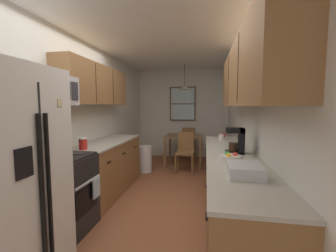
# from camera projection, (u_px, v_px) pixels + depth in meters

# --- Properties ---
(ground_plane) EXTENTS (12.00, 12.00, 0.00)m
(ground_plane) POSITION_uv_depth(u_px,v_px,m) (167.00, 189.00, 3.96)
(ground_plane) COLOR brown
(wall_left) EXTENTS (0.10, 9.00, 2.55)m
(wall_left) POSITION_uv_depth(u_px,v_px,m) (96.00, 118.00, 4.08)
(wall_left) COLOR silver
(wall_left) RESTS_ON ground
(wall_right) EXTENTS (0.10, 9.00, 2.55)m
(wall_right) POSITION_uv_depth(u_px,v_px,m) (247.00, 120.00, 3.62)
(wall_right) COLOR silver
(wall_right) RESTS_ON ground
(wall_back) EXTENTS (4.40, 0.10, 2.55)m
(wall_back) POSITION_uv_depth(u_px,v_px,m) (183.00, 114.00, 6.45)
(wall_back) COLOR silver
(wall_back) RESTS_ON ground
(ceiling_slab) EXTENTS (4.40, 9.00, 0.08)m
(ceiling_slab) POSITION_uv_depth(u_px,v_px,m) (167.00, 42.00, 3.73)
(ceiling_slab) COLOR white
(refrigerator) EXTENTS (0.73, 0.80, 1.83)m
(refrigerator) POSITION_uv_depth(u_px,v_px,m) (6.00, 177.00, 1.79)
(refrigerator) COLOR white
(refrigerator) RESTS_ON ground
(stove_range) EXTENTS (0.66, 0.65, 1.10)m
(stove_range) POSITION_uv_depth(u_px,v_px,m) (62.00, 193.00, 2.57)
(stove_range) COLOR black
(stove_range) RESTS_ON ground
(microwave_over_range) EXTENTS (0.39, 0.64, 0.35)m
(microwave_over_range) POSITION_uv_depth(u_px,v_px,m) (48.00, 90.00, 2.48)
(microwave_over_range) COLOR silver
(counter_left) EXTENTS (0.64, 1.80, 0.90)m
(counter_left) POSITION_uv_depth(u_px,v_px,m) (108.00, 167.00, 3.78)
(counter_left) COLOR olive
(counter_left) RESTS_ON ground
(upper_cabinets_left) EXTENTS (0.33, 1.88, 0.64)m
(upper_cabinets_left) POSITION_uv_depth(u_px,v_px,m) (96.00, 85.00, 3.63)
(upper_cabinets_left) COLOR olive
(counter_right) EXTENTS (0.64, 3.20, 0.90)m
(counter_right) POSITION_uv_depth(u_px,v_px,m) (231.00, 188.00, 2.80)
(counter_right) COLOR olive
(counter_right) RESTS_ON ground
(upper_cabinets_right) EXTENTS (0.33, 2.88, 0.75)m
(upper_cabinets_right) POSITION_uv_depth(u_px,v_px,m) (246.00, 75.00, 2.59)
(upper_cabinets_right) COLOR olive
(dining_table) EXTENTS (0.92, 0.84, 0.75)m
(dining_table) POSITION_uv_depth(u_px,v_px,m) (184.00, 140.00, 5.59)
(dining_table) COLOR brown
(dining_table) RESTS_ON ground
(dining_chair_near) EXTENTS (0.41, 0.41, 0.90)m
(dining_chair_near) POSITION_uv_depth(u_px,v_px,m) (185.00, 150.00, 4.97)
(dining_chair_near) COLOR olive
(dining_chair_near) RESTS_ON ground
(dining_chair_far) EXTENTS (0.42, 0.42, 0.90)m
(dining_chair_far) POSITION_uv_depth(u_px,v_px,m) (189.00, 141.00, 6.20)
(dining_chair_far) COLOR olive
(dining_chair_far) RESTS_ON ground
(pendant_light) EXTENTS (0.31, 0.31, 0.63)m
(pendant_light) POSITION_uv_depth(u_px,v_px,m) (184.00, 87.00, 5.47)
(pendant_light) COLOR black
(back_window) EXTENTS (0.76, 0.05, 0.99)m
(back_window) POSITION_uv_depth(u_px,v_px,m) (183.00, 104.00, 6.35)
(back_window) COLOR brown
(trash_bin) EXTENTS (0.35, 0.35, 0.59)m
(trash_bin) POSITION_uv_depth(u_px,v_px,m) (145.00, 159.00, 5.00)
(trash_bin) COLOR white
(trash_bin) RESTS_ON ground
(storage_canister) EXTENTS (0.11, 0.11, 0.16)m
(storage_canister) POSITION_uv_depth(u_px,v_px,m) (83.00, 144.00, 3.01)
(storage_canister) COLOR red
(storage_canister) RESTS_ON counter_left
(dish_towel) EXTENTS (0.02, 0.16, 0.24)m
(dish_towel) POSITION_uv_depth(u_px,v_px,m) (96.00, 188.00, 2.67)
(dish_towel) COLOR silver
(coffee_maker) EXTENTS (0.22, 0.18, 0.32)m
(coffee_maker) POSITION_uv_depth(u_px,v_px,m) (237.00, 140.00, 2.76)
(coffee_maker) COLOR black
(coffee_maker) RESTS_ON counter_right
(mug_by_coffeemaker) EXTENTS (0.13, 0.09, 0.10)m
(mug_by_coffeemaker) POSITION_uv_depth(u_px,v_px,m) (221.00, 137.00, 3.89)
(mug_by_coffeemaker) COLOR white
(mug_by_coffeemaker) RESTS_ON counter_right
(mug_spare) EXTENTS (0.11, 0.07, 0.09)m
(mug_spare) POSITION_uv_depth(u_px,v_px,m) (224.00, 135.00, 4.17)
(mug_spare) COLOR #BF3F33
(mug_spare) RESTS_ON counter_right
(fruit_bowl) EXTENTS (0.24, 0.24, 0.09)m
(fruit_bowl) POSITION_uv_depth(u_px,v_px,m) (230.00, 157.00, 2.39)
(fruit_bowl) COLOR silver
(fruit_bowl) RESTS_ON counter_right
(dish_rack) EXTENTS (0.28, 0.34, 0.10)m
(dish_rack) POSITION_uv_depth(u_px,v_px,m) (245.00, 170.00, 1.87)
(dish_rack) COLOR silver
(dish_rack) RESTS_ON counter_right
(table_serving_bowl) EXTENTS (0.17, 0.17, 0.06)m
(table_serving_bowl) POSITION_uv_depth(u_px,v_px,m) (185.00, 134.00, 5.64)
(table_serving_bowl) COLOR #E0D14C
(table_serving_bowl) RESTS_ON dining_table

